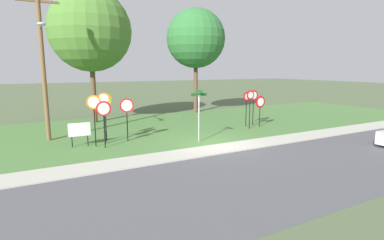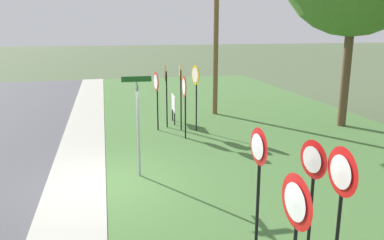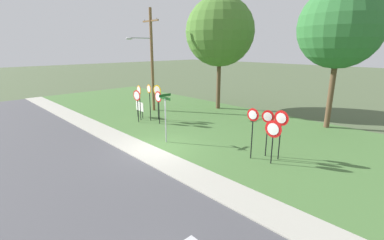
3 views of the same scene
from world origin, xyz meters
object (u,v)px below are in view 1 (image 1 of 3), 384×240
object	(u,v)px
stop_sign_far_center	(127,110)
stop_sign_far_right	(105,106)
oak_tree_right	(196,39)
stop_sign_far_left	(104,114)
stop_sign_near_right	(104,107)
yield_sign_near_left	(254,99)
yield_sign_far_left	(247,101)
stop_sign_near_left	(94,109)
utility_pole	(42,57)
yield_sign_far_right	(260,104)
street_name_post	(199,111)
notice_board	(79,131)
yield_sign_near_right	(250,101)
oak_tree_left	(90,31)

from	to	relation	value
stop_sign_far_center	stop_sign_far_right	xyz separation A→B (m)	(-1.02, 0.67, 0.22)
oak_tree_right	stop_sign_far_left	bearing A→B (deg)	-139.05
stop_sign_near_right	oak_tree_right	size ratio (longest dim) A/B	0.30
yield_sign_near_left	yield_sign_far_left	world-z (taller)	yield_sign_near_left
stop_sign_near_left	utility_pole	xyz separation A→B (m)	(-2.06, 2.57, 2.66)
yield_sign_far_right	utility_pole	size ratio (longest dim) A/B	0.25
stop_sign_far_center	oak_tree_right	xyz separation A→B (m)	(8.77, 7.99, 4.88)
street_name_post	utility_pole	distance (m)	8.89
stop_sign_far_left	utility_pole	world-z (taller)	utility_pole
notice_board	stop_sign_near_right	bearing A→B (deg)	5.59
yield_sign_near_right	oak_tree_left	xyz separation A→B (m)	(-8.68, 7.52, 4.78)
yield_sign_near_right	street_name_post	distance (m)	5.08
stop_sign_far_center	yield_sign_far_left	world-z (taller)	yield_sign_far_left
stop_sign_near_right	oak_tree_left	bearing A→B (deg)	92.67
stop_sign_far_right	utility_pole	bearing A→B (deg)	144.36
stop_sign_far_center	utility_pole	bearing A→B (deg)	152.55
stop_sign_near_right	yield_sign_near_left	xyz separation A→B (m)	(10.46, 0.33, -0.10)
stop_sign_near_right	stop_sign_far_right	bearing A→B (deg)	80.86
yield_sign_near_right	notice_board	bearing A→B (deg)	174.15
stop_sign_far_right	utility_pole	distance (m)	4.16
stop_sign_far_left	notice_board	size ratio (longest dim) A/B	1.93
stop_sign_near_right	street_name_post	size ratio (longest dim) A/B	0.96
utility_pole	notice_board	xyz separation A→B (m)	(1.35, -2.14, -3.78)
stop_sign_near_right	oak_tree_right	bearing A→B (deg)	47.36
stop_sign_far_center	street_name_post	bearing A→B (deg)	-29.26
utility_pole	stop_sign_far_center	bearing A→B (deg)	-29.13
stop_sign_near_left	yield_sign_far_left	world-z (taller)	stop_sign_near_left
yield_sign_far_left	notice_board	distance (m)	11.15
utility_pole	yield_sign_far_right	bearing A→B (deg)	-10.62
yield_sign_far_left	oak_tree_right	world-z (taller)	oak_tree_right
yield_sign_far_left	stop_sign_far_left	bearing A→B (deg)	177.02
yield_sign_near_right	yield_sign_far_left	distance (m)	0.89
stop_sign_far_right	utility_pole	world-z (taller)	utility_pole
stop_sign_near_right	yield_sign_near_right	world-z (taller)	stop_sign_near_right
stop_sign_near_left	notice_board	world-z (taller)	stop_sign_near_left
stop_sign_near_left	utility_pole	bearing A→B (deg)	139.38
notice_board	stop_sign_far_right	bearing A→B (deg)	26.46
yield_sign_near_right	utility_pole	distance (m)	12.68
stop_sign_near_right	stop_sign_far_right	xyz separation A→B (m)	(0.19, 0.59, -0.00)
stop_sign_far_right	utility_pole	size ratio (longest dim) A/B	0.32
yield_sign_far_left	oak_tree_right	size ratio (longest dim) A/B	0.26
stop_sign_near_right	notice_board	xyz separation A→B (m)	(-1.31, -0.06, -1.14)
stop_sign_near_left	oak_tree_left	distance (m)	8.94
stop_sign_near_right	street_name_post	xyz separation A→B (m)	(4.62, -2.12, -0.26)
stop_sign_near_left	stop_sign_near_right	world-z (taller)	stop_sign_near_right
stop_sign_near_left	stop_sign_far_center	size ratio (longest dim) A/B	1.12
stop_sign_far_center	yield_sign_near_left	bearing A→B (deg)	4.19
yield_sign_near_right	stop_sign_far_left	bearing A→B (deg)	179.10
stop_sign_near_left	oak_tree_left	size ratio (longest dim) A/B	0.28
stop_sign_far_left	oak_tree_right	size ratio (longest dim) A/B	0.26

